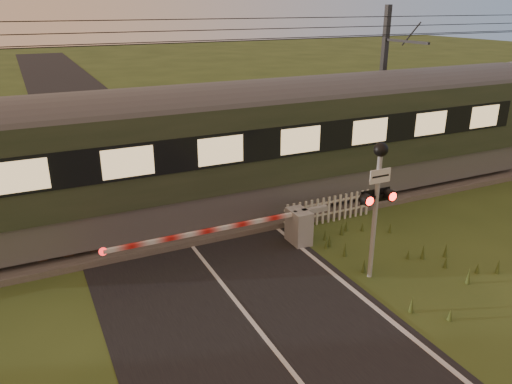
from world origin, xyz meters
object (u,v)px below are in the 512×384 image
train (509,112)px  crossing_signal (378,187)px  boom_gate (289,227)px  catenary_mast (383,86)px  picket_fence (329,209)px

train → crossing_signal: size_ratio=12.11×
boom_gate → catenary_mast: bearing=35.1°
train → picket_fence: 10.39m
train → crossing_signal: (-10.96, -5.18, 0.15)m
train → boom_gate: train is taller
picket_fence → catenary_mast: catenary_mast is taller
train → crossing_signal: bearing=-154.7°
train → crossing_signal: 12.13m
boom_gate → picket_fence: bearing=23.9°
boom_gate → crossing_signal: (0.98, -2.45, 1.85)m
boom_gate → crossing_signal: size_ratio=1.84×
catenary_mast → picket_fence: bearing=-141.4°
train → boom_gate: (-11.94, -2.73, -1.70)m
train → boom_gate: 12.36m
train → picket_fence: (-10.05, -1.89, -1.83)m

